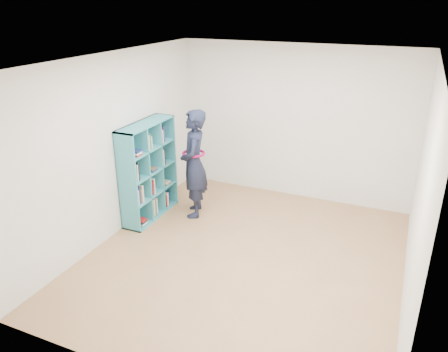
% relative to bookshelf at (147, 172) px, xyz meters
% --- Properties ---
extents(floor, '(4.50, 4.50, 0.00)m').
position_rel_bookshelf_xyz_m(floor, '(1.85, -0.55, -0.74)').
color(floor, '#986A45').
rests_on(floor, ground).
extents(ceiling, '(4.50, 4.50, 0.00)m').
position_rel_bookshelf_xyz_m(ceiling, '(1.85, -0.55, 1.86)').
color(ceiling, white).
rests_on(ceiling, wall_back).
extents(wall_left, '(0.02, 4.50, 2.60)m').
position_rel_bookshelf_xyz_m(wall_left, '(-0.15, -0.55, 0.56)').
color(wall_left, silver).
rests_on(wall_left, floor).
extents(wall_right, '(0.02, 4.50, 2.60)m').
position_rel_bookshelf_xyz_m(wall_right, '(3.85, -0.55, 0.56)').
color(wall_right, silver).
rests_on(wall_right, floor).
extents(wall_back, '(4.00, 0.02, 2.60)m').
position_rel_bookshelf_xyz_m(wall_back, '(1.85, 1.70, 0.56)').
color(wall_back, silver).
rests_on(wall_back, floor).
extents(wall_front, '(4.00, 0.02, 2.60)m').
position_rel_bookshelf_xyz_m(wall_front, '(1.85, -2.80, 0.56)').
color(wall_front, silver).
rests_on(wall_front, floor).
extents(bookshelf, '(0.34, 1.15, 1.53)m').
position_rel_bookshelf_xyz_m(bookshelf, '(0.00, 0.00, 0.00)').
color(bookshelf, teal).
rests_on(bookshelf, floor).
extents(person, '(0.63, 0.74, 1.72)m').
position_rel_bookshelf_xyz_m(person, '(0.65, 0.34, 0.12)').
color(person, black).
rests_on(person, floor).
extents(smartphone, '(0.05, 0.09, 0.13)m').
position_rel_bookshelf_xyz_m(smartphone, '(0.49, 0.36, 0.23)').
color(smartphone, silver).
rests_on(smartphone, person).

